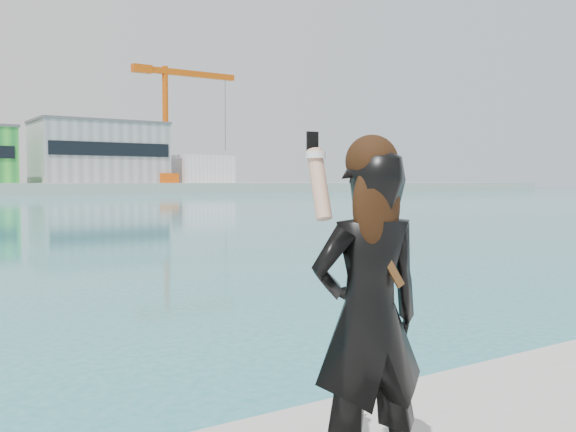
{
  "coord_description": "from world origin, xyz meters",
  "views": [
    {
      "loc": [
        -1.64,
        -2.44,
        2.3
      ],
      "look_at": [
        0.41,
        0.6,
        2.1
      ],
      "focal_mm": 40.0,
      "sensor_mm": 36.0,
      "label": 1
    }
  ],
  "objects": [
    {
      "name": "flagpole_right",
      "position": [
        22.09,
        121.0,
        6.54
      ],
      "size": [
        1.28,
        0.16,
        8.0
      ],
      "color": "silver",
      "rests_on": "far_quay"
    },
    {
      "name": "woman",
      "position": [
        0.41,
        -0.11,
        1.68
      ],
      "size": [
        0.67,
        0.51,
        1.74
      ],
      "rotation": [
        0.0,
        0.0,
        2.93
      ],
      "color": "black",
      "rests_on": "near_quay"
    },
    {
      "name": "ancillary_shed",
      "position": [
        62.0,
        126.0,
        5.0
      ],
      "size": [
        12.0,
        10.0,
        6.0
      ],
      "primitive_type": "cube",
      "color": "silver",
      "rests_on": "far_quay"
    },
    {
      "name": "warehouse_grey_right",
      "position": [
        40.0,
        127.98,
        8.26
      ],
      "size": [
        25.5,
        15.35,
        12.5
      ],
      "color": "gray",
      "rests_on": "far_quay"
    },
    {
      "name": "dock_crane",
      "position": [
        53.2,
        122.0,
        15.07
      ],
      "size": [
        23.0,
        4.0,
        24.0
      ],
      "color": "#F15B0E",
      "rests_on": "far_quay"
    }
  ]
}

